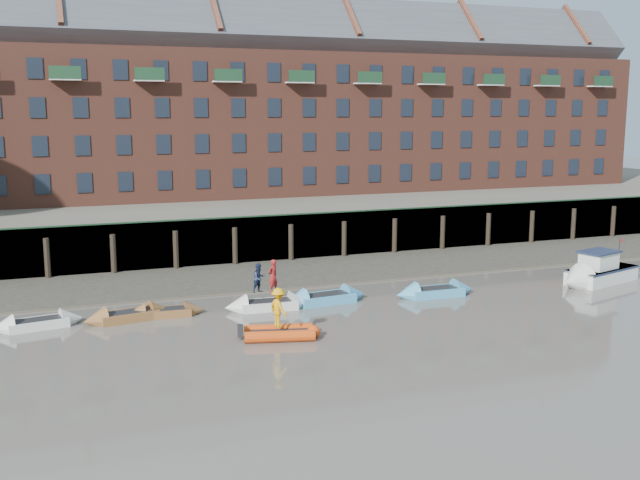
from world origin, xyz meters
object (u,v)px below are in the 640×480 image
rowboat_3 (268,305)px  rib_tender (282,333)px  rowboat_2 (165,312)px  motor_launch (592,274)px  person_rower_a (273,276)px  rowboat_6 (435,292)px  person_rower_b (259,278)px  person_rib_crew (279,308)px  rowboat_0 (38,324)px  rowboat_4 (325,298)px  rowboat_1 (128,316)px

rowboat_3 → rib_tender: size_ratio=1.31×
rowboat_2 → motor_launch: motor_launch is taller
rib_tender → person_rower_a: bearing=91.4°
rowboat_6 → rib_tender: (-10.56, -4.52, 0.02)m
rib_tender → motor_launch: bearing=23.9°
person_rower_b → person_rib_crew: 5.41m
motor_launch → rowboat_3: bearing=-21.0°
rowboat_0 → person_rower_b: 11.17m
rowboat_6 → person_rower_a: person_rower_a is taller
rowboat_0 → rowboat_4: rowboat_4 is taller
rowboat_1 → person_rib_crew: bearing=-52.8°
rowboat_4 → person_rower_a: size_ratio=2.85×
rowboat_1 → person_rower_a: (7.46, -0.50, 1.57)m
person_rower_b → motor_launch: bearing=-26.8°
person_rower_a → person_rib_crew: (-1.28, -5.12, -0.31)m
rowboat_1 → person_rower_a: 7.64m
rowboat_0 → rowboat_2: bearing=-10.4°
rowboat_6 → person_rower_b: size_ratio=3.11×
rowboat_1 → rowboat_2: 1.85m
rowboat_4 → rib_tender: size_ratio=1.39×
rowboat_0 → rib_tender: (10.65, -5.72, 0.04)m
rowboat_4 → rib_tender: bearing=-133.7°
person_rower_a → person_rower_b: bearing=-52.9°
rowboat_2 → rowboat_1: bearing=-173.4°
rowboat_4 → rowboat_0: bearing=172.8°
rowboat_3 → rowboat_6: bearing=0.9°
person_rower_a → person_rib_crew: person_rower_a is taller
rowboat_3 → motor_launch: bearing=0.7°
motor_launch → person_rower_b: size_ratio=4.15×
rowboat_6 → person_rower_b: person_rower_b is taller
rowboat_3 → person_rower_b: size_ratio=3.05×
rowboat_2 → rib_tender: 7.24m
rowboat_0 → person_rower_a: bearing=-13.1°
rowboat_2 → rowboat_0: bearing=-176.9°
rowboat_2 → rowboat_4: 8.68m
rowboat_4 → rowboat_6: bearing=-12.6°
rowboat_2 → rib_tender: size_ratio=1.12×
rowboat_6 → motor_launch: motor_launch is taller
rowboat_0 → rowboat_2: 6.14m
motor_launch → person_rib_crew: bearing=-6.8°
rowboat_3 → person_rib_crew: 5.45m
rowboat_3 → rowboat_6: 9.72m
rowboat_2 → person_rib_crew: person_rib_crew is taller
rowboat_0 → rowboat_4: size_ratio=0.89×
rib_tender → person_rib_crew: bearing=-149.1°
rowboat_3 → rowboat_1: bearing=-178.8°
rowboat_0 → person_rower_a: size_ratio=2.54×
rib_tender → person_rower_b: (0.42, 5.32, 1.43)m
rowboat_1 → rowboat_3: rowboat_3 is taller
motor_launch → rowboat_0: bearing=-20.6°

